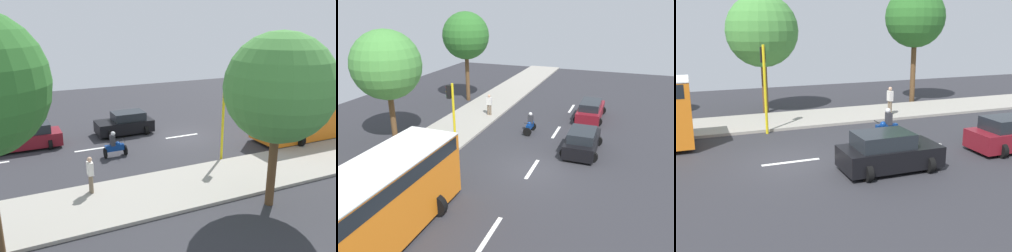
% 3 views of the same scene
% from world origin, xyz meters
% --- Properties ---
extents(ground_plane, '(40.00, 60.00, 0.10)m').
position_xyz_m(ground_plane, '(0.00, 0.00, -0.05)').
color(ground_plane, '#2D2D33').
extents(sidewalk, '(4.00, 60.00, 0.15)m').
position_xyz_m(sidewalk, '(7.00, 0.00, 0.07)').
color(sidewalk, '#9E998E').
rests_on(sidewalk, ground).
extents(lane_stripe_north, '(0.20, 2.40, 0.01)m').
position_xyz_m(lane_stripe_north, '(0.00, -6.00, 0.01)').
color(lane_stripe_north, white).
rests_on(lane_stripe_north, ground).
extents(lane_stripe_mid, '(0.20, 2.40, 0.01)m').
position_xyz_m(lane_stripe_mid, '(0.00, 0.00, 0.01)').
color(lane_stripe_mid, white).
rests_on(lane_stripe_mid, ground).
extents(lane_stripe_south, '(0.20, 2.40, 0.01)m').
position_xyz_m(lane_stripe_south, '(0.00, 6.00, 0.01)').
color(lane_stripe_south, white).
rests_on(lane_stripe_south, ground).
extents(lane_stripe_far_south, '(0.20, 2.40, 0.01)m').
position_xyz_m(lane_stripe_far_south, '(0.00, 12.00, 0.01)').
color(lane_stripe_far_south, white).
rests_on(lane_stripe_far_south, ground).
extents(car_black, '(2.23, 3.85, 1.52)m').
position_xyz_m(car_black, '(-2.20, -3.29, 0.71)').
color(car_black, black).
rests_on(car_black, ground).
extents(car_maroon, '(2.15, 4.53, 1.52)m').
position_xyz_m(car_maroon, '(-1.86, -9.84, 0.71)').
color(car_maroon, maroon).
rests_on(car_maroon, ground).
extents(city_bus, '(3.20, 11.00, 3.16)m').
position_xyz_m(city_bus, '(3.79, 9.12, 1.85)').
color(city_bus, orange).
rests_on(city_bus, ground).
extents(motorcycle, '(0.60, 1.30, 1.53)m').
position_xyz_m(motorcycle, '(1.73, -5.21, 0.64)').
color(motorcycle, black).
rests_on(motorcycle, ground).
extents(pedestrian_near_signal, '(0.40, 0.24, 1.69)m').
position_xyz_m(pedestrian_near_signal, '(5.85, -7.52, 1.06)').
color(pedestrian_near_signal, '#72604C').
rests_on(pedestrian_near_signal, sidewalk).
extents(traffic_light_corner, '(0.49, 0.24, 4.50)m').
position_xyz_m(traffic_light_corner, '(4.85, 0.08, 2.93)').
color(traffic_light_corner, yellow).
rests_on(traffic_light_corner, ground).
extents(street_tree_north, '(4.39, 4.39, 7.26)m').
position_xyz_m(street_tree_north, '(9.84, -0.78, 5.05)').
color(street_tree_north, brown).
rests_on(street_tree_north, ground).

